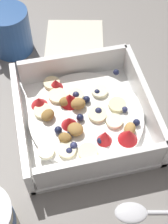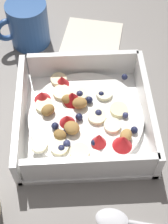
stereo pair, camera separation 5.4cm
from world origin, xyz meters
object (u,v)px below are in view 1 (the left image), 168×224
object	(u,v)px
fruit_bowl	(84,116)
coffee_mug	(9,32)
folded_napkin	(75,38)
spoon	(150,212)

from	to	relation	value
fruit_bowl	coffee_mug	size ratio (longest dim) A/B	2.07
fruit_bowl	coffee_mug	xyz separation A→B (m)	(0.21, 0.10, 0.03)
folded_napkin	coffee_mug	bearing A→B (deg)	89.91
fruit_bowl	spoon	bearing A→B (deg)	-161.51
spoon	coffee_mug	bearing A→B (deg)	22.48
fruit_bowl	spoon	distance (m)	0.19
fruit_bowl	spoon	size ratio (longest dim) A/B	1.26
spoon	folded_napkin	bearing A→B (deg)	4.46
spoon	folded_napkin	distance (m)	0.39
fruit_bowl	spoon	world-z (taller)	fruit_bowl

